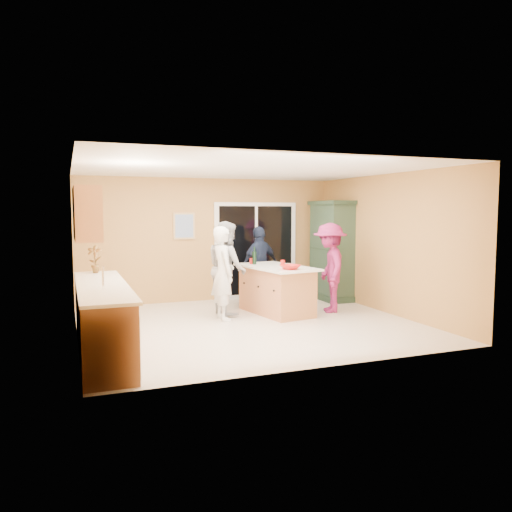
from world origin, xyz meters
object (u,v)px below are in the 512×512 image
object	(u,v)px
green_hutch	(332,252)
woman_magenta	(330,268)
woman_grey	(227,268)
woman_navy	(260,265)
kitchen_island	(276,291)
woman_white	(223,273)

from	to	relation	value
green_hutch	woman_magenta	distance (m)	1.38
woman_grey	woman_navy	world-z (taller)	woman_grey
kitchen_island	woman_navy	xyz separation A→B (m)	(0.11, 1.12, 0.38)
woman_grey	kitchen_island	bearing A→B (deg)	-108.85
kitchen_island	green_hutch	bearing A→B (deg)	19.32
woman_white	woman_magenta	xyz separation A→B (m)	(2.10, -0.05, 0.02)
woman_grey	woman_navy	size ratio (longest dim) A/B	1.08
woman_grey	woman_magenta	distance (m)	1.95
green_hutch	woman_magenta	xyz separation A→B (m)	(-0.70, -1.18, -0.19)
woman_white	woman_grey	size ratio (longest dim) A/B	0.95
woman_grey	woman_navy	bearing A→B (deg)	-50.58
kitchen_island	woman_white	size ratio (longest dim) A/B	1.11
woman_magenta	green_hutch	bearing A→B (deg)	168.72
kitchen_island	woman_grey	bearing A→B (deg)	152.44
woman_white	woman_magenta	distance (m)	2.10
woman_white	woman_navy	size ratio (longest dim) A/B	1.03
woman_magenta	woman_grey	bearing A→B (deg)	-85.84
woman_white	woman_grey	bearing A→B (deg)	-26.78
woman_white	kitchen_island	bearing A→B (deg)	-82.14
green_hutch	woman_grey	bearing A→B (deg)	-165.68
woman_white	woman_grey	world-z (taller)	woman_grey
green_hutch	woman_magenta	bearing A→B (deg)	-120.87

